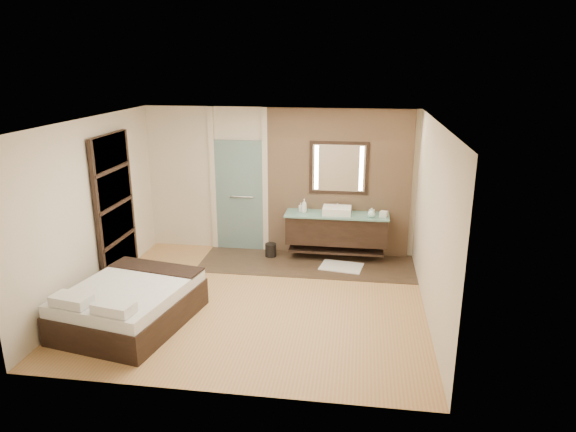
% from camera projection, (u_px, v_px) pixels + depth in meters
% --- Properties ---
extents(floor, '(5.00, 5.00, 0.00)m').
position_uv_depth(floor, '(256.00, 301.00, 7.76)').
color(floor, '#B0784A').
rests_on(floor, ground).
extents(tile_strip, '(3.80, 1.30, 0.01)m').
position_uv_depth(tile_strip, '(307.00, 263.00, 9.19)').
color(tile_strip, '#34291C').
rests_on(tile_strip, floor).
extents(stone_wall, '(2.60, 0.08, 2.70)m').
position_uv_depth(stone_wall, '(338.00, 184.00, 9.31)').
color(stone_wall, tan).
rests_on(stone_wall, floor).
extents(vanity, '(1.85, 0.55, 0.88)m').
position_uv_depth(vanity, '(336.00, 229.00, 9.26)').
color(vanity, black).
rests_on(vanity, stone_wall).
extents(mirror_unit, '(1.06, 0.04, 0.96)m').
position_uv_depth(mirror_unit, '(339.00, 168.00, 9.17)').
color(mirror_unit, black).
rests_on(mirror_unit, stone_wall).
extents(frosted_door, '(1.10, 0.12, 2.70)m').
position_uv_depth(frosted_door, '(239.00, 191.00, 9.62)').
color(frosted_door, '#A2CDCC').
rests_on(frosted_door, floor).
extents(shoji_partition, '(0.06, 1.20, 2.40)m').
position_uv_depth(shoji_partition, '(115.00, 208.00, 8.31)').
color(shoji_partition, black).
rests_on(shoji_partition, floor).
extents(bed, '(1.75, 2.04, 0.69)m').
position_uv_depth(bed, '(130.00, 304.00, 7.03)').
color(bed, black).
rests_on(bed, floor).
extents(bath_mat, '(0.79, 0.61, 0.02)m').
position_uv_depth(bath_mat, '(341.00, 267.00, 9.02)').
color(bath_mat, white).
rests_on(bath_mat, floor).
extents(waste_bin, '(0.25, 0.25, 0.26)m').
position_uv_depth(waste_bin, '(271.00, 250.00, 9.49)').
color(waste_bin, black).
rests_on(waste_bin, floor).
extents(tissue_box, '(0.15, 0.15, 0.10)m').
position_uv_depth(tissue_box, '(384.00, 214.00, 8.98)').
color(tissue_box, silver).
rests_on(tissue_box, vanity).
extents(soap_bottle_a, '(0.11, 0.11, 0.25)m').
position_uv_depth(soap_bottle_a, '(304.00, 206.00, 9.22)').
color(soap_bottle_a, white).
rests_on(soap_bottle_a, vanity).
extents(soap_bottle_b, '(0.08, 0.08, 0.16)m').
position_uv_depth(soap_bottle_b, '(301.00, 207.00, 9.30)').
color(soap_bottle_b, '#B2B2B2').
rests_on(soap_bottle_b, vanity).
extents(soap_bottle_c, '(0.14, 0.14, 0.17)m').
position_uv_depth(soap_bottle_c, '(372.00, 213.00, 8.95)').
color(soap_bottle_c, '#BEEFEA').
rests_on(soap_bottle_c, vanity).
extents(cup, '(0.12, 0.12, 0.09)m').
position_uv_depth(cup, '(372.00, 212.00, 9.14)').
color(cup, silver).
rests_on(cup, vanity).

